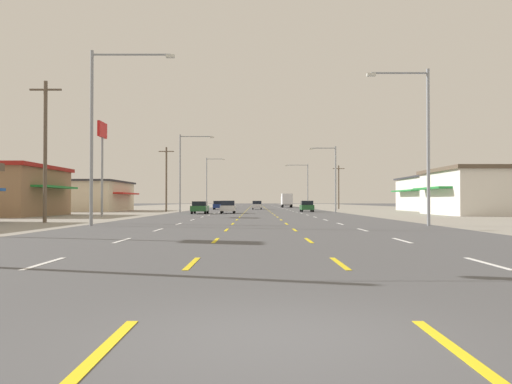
# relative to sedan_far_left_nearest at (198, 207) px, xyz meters

# --- Properties ---
(ground_plane) EXTENTS (572.00, 572.00, 0.00)m
(ground_plane) POSITION_rel_sedan_far_left_nearest_xyz_m (6.81, 8.19, -0.76)
(ground_plane) COLOR #4C4C4F
(lot_apron_left) EXTENTS (28.00, 440.00, 0.01)m
(lot_apron_left) POSITION_rel_sedan_far_left_nearest_xyz_m (-17.94, 8.19, -0.75)
(lot_apron_left) COLOR gray
(lot_apron_left) RESTS_ON ground
(lot_apron_right) EXTENTS (28.00, 440.00, 0.01)m
(lot_apron_right) POSITION_rel_sedan_far_left_nearest_xyz_m (31.56, 8.19, -0.75)
(lot_apron_right) COLOR gray
(lot_apron_right) RESTS_ON ground
(lane_markings) EXTENTS (10.64, 227.60, 0.01)m
(lane_markings) POSITION_rel_sedan_far_left_nearest_xyz_m (6.81, 46.69, -0.75)
(lane_markings) COLOR white
(lane_markings) RESTS_ON ground
(signal_span_wire) EXTENTS (26.02, 0.53, 8.90)m
(signal_span_wire) POSITION_rel_sedan_far_left_nearest_xyz_m (7.22, -49.44, 4.72)
(signal_span_wire) COLOR brown
(signal_span_wire) RESTS_ON ground
(sedan_far_left_nearest) EXTENTS (1.80, 4.50, 1.46)m
(sedan_far_left_nearest) POSITION_rel_sedan_far_left_nearest_xyz_m (0.00, 0.00, 0.00)
(sedan_far_left_nearest) COLOR #235B2D
(sedan_far_left_nearest) RESTS_ON ground
(hatchback_inner_left_near) EXTENTS (1.72, 3.90, 1.54)m
(hatchback_inner_left_near) POSITION_rel_sedan_far_left_nearest_xyz_m (3.18, 2.24, 0.03)
(hatchback_inner_left_near) COLOR white
(hatchback_inner_left_near) RESTS_ON ground
(hatchback_far_right_mid) EXTENTS (1.72, 3.90, 1.54)m
(hatchback_far_right_mid) POSITION_rel_sedan_far_left_nearest_xyz_m (13.63, 11.68, 0.03)
(hatchback_far_right_mid) COLOR #235B2D
(hatchback_far_right_mid) RESTS_ON ground
(hatchback_far_left_midfar) EXTENTS (1.72, 3.90, 1.54)m
(hatchback_far_left_midfar) POSITION_rel_sedan_far_left_nearest_xyz_m (-0.04, 31.94, 0.03)
(hatchback_far_left_midfar) COLOR navy
(hatchback_far_left_midfar) RESTS_ON ground
(hatchback_center_turn_far) EXTENTS (1.72, 3.90, 1.54)m
(hatchback_center_turn_far) POSITION_rel_sedan_far_left_nearest_xyz_m (6.76, 33.92, 0.03)
(hatchback_center_turn_far) COLOR silver
(hatchback_center_turn_far) RESTS_ON ground
(hatchback_far_left_farther) EXTENTS (1.72, 3.90, 1.54)m
(hatchback_far_left_farther) POSITION_rel_sedan_far_left_nearest_xyz_m (-0.12, 53.92, 0.03)
(hatchback_far_left_farther) COLOR #4C196B
(hatchback_far_left_farther) RESTS_ON ground
(box_truck_far_right_farthest) EXTENTS (2.40, 7.20, 3.23)m
(box_truck_far_right_farthest) POSITION_rel_sedan_far_left_nearest_xyz_m (13.79, 63.70, 1.08)
(box_truck_far_right_farthest) COLOR white
(box_truck_far_right_farthest) RESTS_ON ground
(storefront_left_row_2) EXTENTS (12.42, 16.07, 4.52)m
(storefront_left_row_2) POSITION_rel_sedan_far_left_nearest_xyz_m (-18.92, 18.16, 1.52)
(storefront_left_row_2) COLOR beige
(storefront_left_row_2) RESTS_ON ground
(storefront_right_row_1) EXTENTS (11.37, 13.59, 5.06)m
(storefront_right_row_1) POSITION_rel_sedan_far_left_nearest_xyz_m (31.12, -4.75, 1.80)
(storefront_right_row_1) COLOR silver
(storefront_right_row_1) RESTS_ON ground
(storefront_right_row_2) EXTENTS (11.18, 16.85, 5.21)m
(storefront_right_row_2) POSITION_rel_sedan_far_left_nearest_xyz_m (34.55, 18.52, 1.87)
(storefront_right_row_2) COLOR silver
(storefront_right_row_2) RESTS_ON ground
(pole_sign_left_row_1) EXTENTS (0.24, 2.59, 9.13)m
(pole_sign_left_row_1) POSITION_rel_sedan_far_left_nearest_xyz_m (-8.31, -11.24, 6.33)
(pole_sign_left_row_1) COLOR gray
(pole_sign_left_row_1) RESTS_ON ground
(streetlight_left_row_0) EXTENTS (5.10, 0.26, 10.59)m
(streetlight_left_row_0) POSITION_rel_sedan_far_left_nearest_xyz_m (-2.80, -31.04, 5.44)
(streetlight_left_row_0) COLOR gray
(streetlight_left_row_0) RESTS_ON ground
(streetlight_right_row_0) EXTENTS (3.79, 0.26, 9.47)m
(streetlight_right_row_0) POSITION_rel_sedan_far_left_nearest_xyz_m (16.59, -31.04, 4.71)
(streetlight_right_row_0) COLOR gray
(streetlight_right_row_0) RESTS_ON ground
(streetlight_left_row_1) EXTENTS (4.55, 0.26, 10.19)m
(streetlight_left_row_1) POSITION_rel_sedan_far_left_nearest_xyz_m (-2.87, 7.08, 5.17)
(streetlight_left_row_1) COLOR gray
(streetlight_left_row_1) RESTS_ON ground
(streetlight_right_row_1) EXTENTS (3.54, 0.26, 8.66)m
(streetlight_right_row_1) POSITION_rel_sedan_far_left_nearest_xyz_m (16.60, 7.08, 4.26)
(streetlight_right_row_1) COLOR gray
(streetlight_right_row_1) RESTS_ON ground
(streetlight_left_row_2) EXTENTS (3.72, 0.26, 10.20)m
(streetlight_left_row_2) POSITION_rel_sedan_far_left_nearest_xyz_m (-3.00, 45.19, 5.08)
(streetlight_left_row_2) COLOR gray
(streetlight_left_row_2) RESTS_ON ground
(streetlight_right_row_2) EXTENTS (4.65, 0.26, 8.98)m
(streetlight_right_row_2) POSITION_rel_sedan_far_left_nearest_xyz_m (16.43, 45.19, 4.55)
(streetlight_right_row_2) COLOR gray
(streetlight_right_row_2) RESTS_ON ground
(utility_pole_left_row_0) EXTENTS (2.20, 0.26, 9.79)m
(utility_pole_left_row_0) POSITION_rel_sedan_far_left_nearest_xyz_m (-7.97, -26.30, 4.34)
(utility_pole_left_row_0) COLOR brown
(utility_pole_left_row_0) RESTS_ON ground
(utility_pole_left_row_1) EXTENTS (2.20, 0.26, 9.18)m
(utility_pole_left_row_1) POSITION_rel_sedan_far_left_nearest_xyz_m (-6.21, 13.65, 4.03)
(utility_pole_left_row_1) COLOR brown
(utility_pole_left_row_1) RESTS_ON ground
(utility_pole_right_row_2) EXTENTS (2.20, 0.26, 8.17)m
(utility_pole_right_row_2) POSITION_rel_sedan_far_left_nearest_xyz_m (22.03, 37.75, 3.52)
(utility_pole_right_row_2) COLOR brown
(utility_pole_right_row_2) RESTS_ON ground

